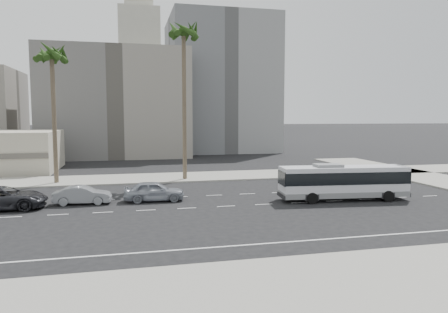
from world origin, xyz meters
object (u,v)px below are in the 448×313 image
object	(u,v)px
palm_near	(184,35)
palm_mid	(52,57)
car_a	(154,191)
car_b	(83,195)
city_bus	(344,181)
car_c	(3,198)

from	to	relation	value
palm_near	palm_mid	xyz separation A→B (m)	(-13.03, 0.34, -2.67)
car_a	car_b	xyz separation A→B (m)	(-5.50, 0.09, -0.11)
city_bus	car_a	bearing A→B (deg)	173.91
car_b	palm_mid	bearing A→B (deg)	22.61
car_b	palm_mid	xyz separation A→B (m)	(-3.62, 10.76, 11.93)
city_bus	car_c	bearing A→B (deg)	-179.92
palm_near	palm_mid	world-z (taller)	palm_near
city_bus	car_b	size ratio (longest dim) A/B	2.45
palm_near	palm_mid	size ratio (longest dim) A/B	1.20
city_bus	car_b	world-z (taller)	city_bus
car_c	city_bus	bearing A→B (deg)	-95.54
palm_near	car_b	bearing A→B (deg)	-132.07
car_a	car_c	bearing A→B (deg)	95.87
car_c	palm_mid	xyz separation A→B (m)	(1.88, 11.46, 11.78)
car_b	palm_near	size ratio (longest dim) A/B	0.25
palm_near	car_a	bearing A→B (deg)	-110.40
palm_mid	palm_near	bearing A→B (deg)	-1.48
palm_mid	car_b	bearing A→B (deg)	-71.39
car_b	palm_near	world-z (taller)	palm_near
car_c	palm_mid	world-z (taller)	palm_mid
palm_near	palm_mid	bearing A→B (deg)	178.52
car_b	car_c	distance (m)	5.55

